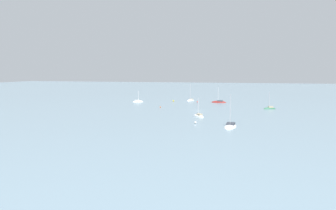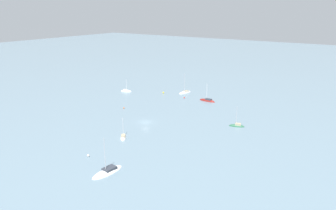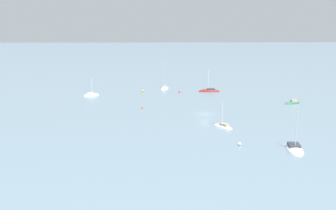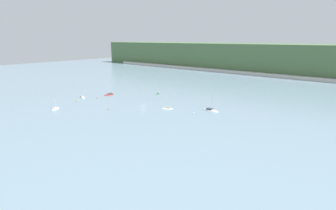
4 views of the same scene
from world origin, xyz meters
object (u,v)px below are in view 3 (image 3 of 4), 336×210
sailboat_3 (293,103)px  mooring_buoy_3 (240,144)px  sailboat_0 (165,88)px  mooring_buoy_2 (142,108)px  sailboat_5 (209,91)px  mooring_buoy_1 (179,92)px  sailboat_4 (91,95)px  sailboat_2 (295,149)px  mooring_buoy_0 (143,91)px  sailboat_1 (223,127)px

sailboat_3 → mooring_buoy_3: (43.99, -23.33, 0.23)m
sailboat_0 → mooring_buoy_2: 35.25m
sailboat_5 → mooring_buoy_1: bearing=11.9°
sailboat_4 → mooring_buoy_3: 70.18m
sailboat_2 → mooring_buoy_0: sailboat_2 is taller
sailboat_2 → mooring_buoy_1: (-67.44, -20.06, 0.19)m
sailboat_4 → mooring_buoy_1: sailboat_4 is taller
mooring_buoy_3 → sailboat_1: bearing=-175.0°
sailboat_4 → sailboat_5: size_ratio=0.79×
mooring_buoy_0 → mooring_buoy_2: size_ratio=1.43×
sailboat_1 → mooring_buoy_2: (-22.47, -19.92, 0.15)m
mooring_buoy_3 → sailboat_5: bearing=179.4°
sailboat_3 → mooring_buoy_0: 50.33m
mooring_buoy_2 → sailboat_3: bearing=97.9°
sailboat_2 → mooring_buoy_1: 70.36m
sailboat_5 → sailboat_3: bearing=138.8°
sailboat_3 → sailboat_4: (-14.63, -61.92, -0.04)m
sailboat_0 → sailboat_5: sailboat_0 is taller
mooring_buoy_2 → mooring_buoy_3: size_ratio=0.73×
sailboat_1 → sailboat_0: bearing=-25.1°
sailboat_0 → sailboat_2: (75.71, 24.82, 0.01)m
sailboat_3 → mooring_buoy_0: sailboat_3 is taller
mooring_buoy_1 → sailboat_2: bearing=16.6°
sailboat_5 → sailboat_2: bearing=100.7°
sailboat_4 → sailboat_0: bearing=7.4°
sailboat_4 → mooring_buoy_0: 17.99m
sailboat_2 → mooring_buoy_3: sailboat_2 is taller
sailboat_5 → mooring_buoy_2: size_ratio=16.55×
sailboat_0 → sailboat_1: (57.06, 13.12, 0.02)m
mooring_buoy_2 → sailboat_5: bearing=141.9°
mooring_buoy_1 → sailboat_1: bearing=9.7°
sailboat_0 → sailboat_2: sailboat_2 is taller
mooring_buoy_1 → mooring_buoy_2: mooring_buoy_1 is taller
sailboat_1 → mooring_buoy_2: size_ratio=13.64×
sailboat_3 → sailboat_0: bearing=-56.4°
sailboat_4 → mooring_buoy_0: size_ratio=9.16×
sailboat_1 → mooring_buoy_1: sailboat_1 is taller
sailboat_1 → mooring_buoy_3: size_ratio=9.99×
sailboat_0 → mooring_buoy_3: sailboat_0 is taller
sailboat_4 → sailboat_5: sailboat_5 is taller
sailboat_0 → mooring_buoy_0: sailboat_0 is taller
sailboat_2 → sailboat_5: size_ratio=1.19×
sailboat_5 → mooring_buoy_1: sailboat_5 is taller
sailboat_5 → mooring_buoy_2: sailboat_5 is taller
mooring_buoy_3 → sailboat_2: bearing=72.1°
sailboat_2 → sailboat_3: sailboat_2 is taller
sailboat_1 → sailboat_3: (-28.68, 24.67, 0.02)m
sailboat_5 → mooring_buoy_0: 22.78m
sailboat_1 → sailboat_2: sailboat_2 is taller
mooring_buoy_0 → mooring_buoy_2: 27.96m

